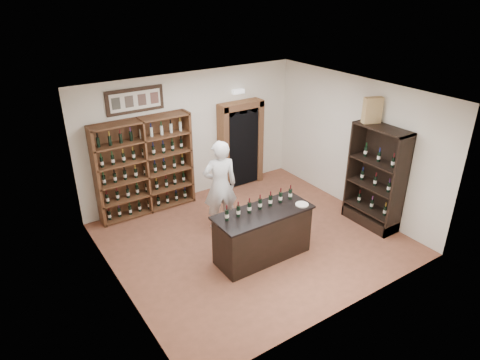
% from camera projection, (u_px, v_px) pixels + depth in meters
% --- Properties ---
extents(floor, '(5.50, 5.50, 0.00)m').
position_uv_depth(floor, '(253.00, 239.00, 8.80)').
color(floor, brown).
rests_on(floor, ground).
extents(ceiling, '(5.50, 5.50, 0.00)m').
position_uv_depth(ceiling, '(255.00, 95.00, 7.51)').
color(ceiling, white).
rests_on(ceiling, wall_back).
extents(wall_back, '(5.50, 0.04, 3.00)m').
position_uv_depth(wall_back, '(192.00, 136.00, 10.03)').
color(wall_back, silver).
rests_on(wall_back, ground).
extents(wall_left, '(0.04, 5.00, 3.00)m').
position_uv_depth(wall_left, '(112.00, 213.00, 6.78)').
color(wall_left, silver).
rests_on(wall_left, ground).
extents(wall_right, '(0.04, 5.00, 3.00)m').
position_uv_depth(wall_right, '(354.00, 144.00, 9.53)').
color(wall_right, silver).
rests_on(wall_right, ground).
extents(wine_shelf, '(2.20, 0.38, 2.20)m').
position_uv_depth(wine_shelf, '(144.00, 166.00, 9.43)').
color(wine_shelf, brown).
rests_on(wine_shelf, ground).
extents(framed_picture, '(1.25, 0.04, 0.52)m').
position_uv_depth(framed_picture, '(135.00, 100.00, 8.91)').
color(framed_picture, black).
rests_on(framed_picture, wall_back).
extents(arched_doorway, '(1.17, 0.35, 2.17)m').
position_uv_depth(arched_doorway, '(240.00, 142.00, 10.69)').
color(arched_doorway, black).
rests_on(arched_doorway, ground).
extents(emergency_light, '(0.30, 0.10, 0.10)m').
position_uv_depth(emergency_light, '(238.00, 91.00, 10.21)').
color(emergency_light, white).
rests_on(emergency_light, wall_back).
extents(tasting_counter, '(1.88, 0.78, 1.00)m').
position_uv_depth(tasting_counter, '(263.00, 235.00, 8.04)').
color(tasting_counter, black).
rests_on(tasting_counter, ground).
extents(counter_bottle_0, '(0.07, 0.07, 0.30)m').
position_uv_depth(counter_bottle_0, '(227.00, 215.00, 7.49)').
color(counter_bottle_0, black).
rests_on(counter_bottle_0, tasting_counter).
extents(counter_bottle_1, '(0.07, 0.07, 0.30)m').
position_uv_depth(counter_bottle_1, '(238.00, 211.00, 7.61)').
color(counter_bottle_1, black).
rests_on(counter_bottle_1, tasting_counter).
extents(counter_bottle_2, '(0.07, 0.07, 0.30)m').
position_uv_depth(counter_bottle_2, '(249.00, 207.00, 7.73)').
color(counter_bottle_2, black).
rests_on(counter_bottle_2, tasting_counter).
extents(counter_bottle_3, '(0.07, 0.07, 0.30)m').
position_uv_depth(counter_bottle_3, '(260.00, 204.00, 7.85)').
color(counter_bottle_3, black).
rests_on(counter_bottle_3, tasting_counter).
extents(counter_bottle_4, '(0.07, 0.07, 0.30)m').
position_uv_depth(counter_bottle_4, '(270.00, 200.00, 7.97)').
color(counter_bottle_4, black).
rests_on(counter_bottle_4, tasting_counter).
extents(counter_bottle_5, '(0.07, 0.07, 0.30)m').
position_uv_depth(counter_bottle_5, '(280.00, 197.00, 8.09)').
color(counter_bottle_5, black).
rests_on(counter_bottle_5, tasting_counter).
extents(counter_bottle_6, '(0.07, 0.07, 0.30)m').
position_uv_depth(counter_bottle_6, '(290.00, 194.00, 8.21)').
color(counter_bottle_6, black).
rests_on(counter_bottle_6, tasting_counter).
extents(side_cabinet, '(0.48, 1.20, 2.20)m').
position_uv_depth(side_cabinet, '(375.00, 192.00, 9.07)').
color(side_cabinet, black).
rests_on(side_cabinet, ground).
extents(shopkeeper, '(0.82, 0.65, 1.97)m').
position_uv_depth(shopkeeper, '(220.00, 186.00, 8.80)').
color(shopkeeper, silver).
rests_on(shopkeeper, ground).
extents(plate, '(0.25, 0.25, 0.02)m').
position_uv_depth(plate, '(302.00, 204.00, 8.03)').
color(plate, silver).
rests_on(plate, tasting_counter).
extents(wine_crate, '(0.40, 0.28, 0.53)m').
position_uv_depth(wine_crate, '(372.00, 110.00, 8.56)').
color(wine_crate, tan).
rests_on(wine_crate, side_cabinet).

